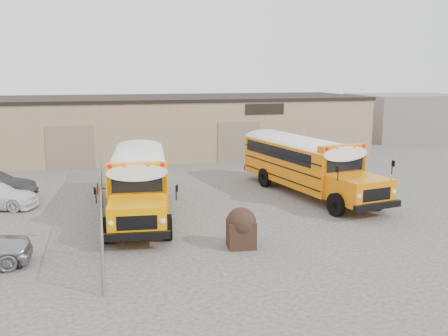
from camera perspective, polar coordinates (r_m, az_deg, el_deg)
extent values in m
plane|color=#3B3836|center=(22.25, 2.06, -6.41)|extent=(120.00, 120.00, 0.00)
cube|color=tan|center=(41.07, -5.60, 4.77)|extent=(30.00, 10.00, 4.50)
cube|color=black|center=(40.89, -5.66, 7.98)|extent=(30.20, 10.20, 0.25)
cube|color=black|center=(37.43, 4.68, 6.73)|extent=(3.00, 0.08, 0.80)
cube|color=#786B55|center=(35.83, -17.15, 2.22)|extent=(3.20, 0.08, 3.00)
cube|color=#786B55|center=(37.10, 1.69, 2.99)|extent=(3.20, 0.08, 3.00)
cylinder|color=gray|center=(15.52, -13.65, -11.07)|extent=(0.07, 0.07, 1.80)
cylinder|color=gray|center=(18.34, -13.73, -7.61)|extent=(0.07, 0.07, 1.80)
cylinder|color=gray|center=(21.21, -13.78, -5.07)|extent=(0.07, 0.07, 1.80)
cylinder|color=gray|center=(24.11, -13.82, -3.14)|extent=(0.07, 0.07, 1.80)
cylinder|color=gray|center=(27.03, -13.85, -1.62)|extent=(0.07, 0.07, 1.80)
cylinder|color=gray|center=(29.97, -13.87, -0.41)|extent=(0.07, 0.07, 1.80)
cylinder|color=gray|center=(32.92, -13.90, 0.59)|extent=(0.07, 0.07, 1.80)
cylinder|color=gray|center=(23.92, -13.91, -1.09)|extent=(0.05, 18.00, 0.05)
cylinder|color=gray|center=(24.33, -13.73, -5.08)|extent=(0.05, 18.00, 0.05)
cube|color=gray|center=(24.11, -13.82, -3.14)|extent=(0.02, 18.00, 1.70)
cube|color=gray|center=(53.70, 20.08, 5.56)|extent=(10.00, 8.00, 4.40)
cube|color=#FF9A00|center=(30.54, -9.54, 1.23)|extent=(3.19, 7.85, 2.07)
cube|color=#FF9A00|center=(25.78, -9.64, -1.60)|extent=(2.41, 2.41, 1.16)
cube|color=black|center=(26.69, -9.68, 1.09)|extent=(2.06, 0.24, 0.76)
cube|color=white|center=(30.37, -9.61, 3.43)|extent=(3.20, 7.93, 0.40)
cube|color=#FF9A00|center=(26.82, -9.71, 2.51)|extent=(2.50, 0.72, 0.36)
sphere|color=#E50705|center=(26.62, -12.01, 2.62)|extent=(0.20, 0.20, 0.20)
sphere|color=#E50705|center=(26.58, -7.45, 2.76)|extent=(0.20, 0.20, 0.20)
sphere|color=orange|center=(26.59, -10.75, 2.66)|extent=(0.20, 0.20, 0.20)
sphere|color=orange|center=(26.57, -8.70, 2.72)|extent=(0.20, 0.20, 0.20)
cube|color=black|center=(24.73, -9.64, -3.23)|extent=(2.48, 0.44, 0.28)
cube|color=black|center=(34.53, -9.42, 0.81)|extent=(2.48, 0.42, 0.28)
cube|color=black|center=(30.56, -9.54, 1.09)|extent=(3.22, 7.70, 0.06)
cube|color=black|center=(30.75, -9.57, 2.38)|extent=(3.12, 6.65, 0.62)
cylinder|color=black|center=(26.07, -12.23, -2.86)|extent=(0.37, 1.07, 1.05)
cylinder|color=black|center=(26.03, -6.95, -2.71)|extent=(0.37, 1.07, 1.05)
cylinder|color=black|center=(32.28, -11.58, -0.19)|extent=(0.37, 1.07, 1.05)
cylinder|color=black|center=(32.24, -7.33, -0.07)|extent=(0.37, 1.07, 1.05)
cylinder|color=#BF0505|center=(28.03, -13.11, 0.48)|extent=(0.08, 0.56, 0.56)
cube|color=orange|center=(33.74, 2.59, 2.42)|extent=(4.16, 8.40, 2.17)
cube|color=orange|center=(29.40, 7.27, 0.12)|extent=(2.74, 2.74, 1.22)
cube|color=black|center=(30.21, 6.12, 2.53)|extent=(2.14, 0.48, 0.79)
cube|color=white|center=(33.58, 2.60, 4.52)|extent=(4.18, 8.49, 0.42)
cube|color=orange|center=(30.33, 5.91, 3.84)|extent=(2.65, 1.02, 0.38)
sphere|color=#E50705|center=(29.55, 4.30, 3.92)|extent=(0.21, 0.21, 0.21)
sphere|color=#E50705|center=(30.69, 7.93, 4.11)|extent=(0.21, 0.21, 0.21)
sphere|color=orange|center=(29.85, 5.32, 3.98)|extent=(0.21, 0.21, 0.21)
sphere|color=orange|center=(30.36, 6.96, 4.06)|extent=(0.21, 0.21, 0.21)
cube|color=black|center=(28.47, 8.58, -1.26)|extent=(2.59, 0.73, 0.30)
cube|color=black|center=(37.51, -0.32, 1.81)|extent=(2.58, 0.71, 0.30)
cube|color=black|center=(33.76, 2.58, 2.29)|extent=(4.17, 8.25, 0.06)
cube|color=black|center=(33.94, 2.35, 3.51)|extent=(3.94, 7.16, 0.66)
cylinder|color=black|center=(28.97, 5.01, -1.22)|extent=(0.50, 1.14, 1.10)
cylinder|color=black|center=(30.29, 9.14, -0.78)|extent=(0.50, 1.14, 1.10)
cylinder|color=black|center=(34.80, -0.50, 0.88)|extent=(0.50, 1.14, 1.10)
cylinder|color=black|center=(35.90, 3.16, 1.18)|extent=(0.50, 1.14, 1.10)
cube|color=black|center=(19.28, 1.97, -7.55)|extent=(1.12, 1.03, 1.04)
sphere|color=black|center=(19.14, 1.98, -6.21)|extent=(1.15, 1.15, 1.15)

